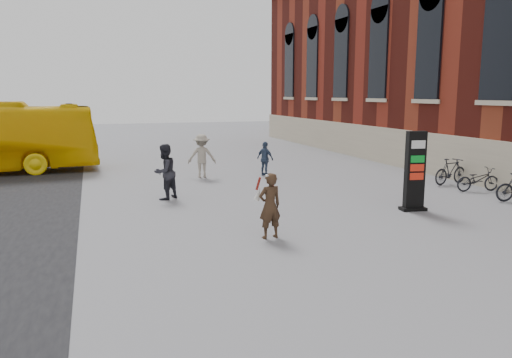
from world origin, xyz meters
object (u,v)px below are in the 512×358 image
object	(u,v)px
woman	(270,205)
pedestrian_c	(265,159)
info_pylon	(415,171)
pedestrian_a	(165,172)
pedestrian_b	(202,156)
bike_6	(478,179)
bike_7	(451,171)

from	to	relation	value
woman	pedestrian_c	size ratio (longest dim) A/B	1.10
info_pylon	woman	xyz separation A→B (m)	(-5.11, -1.40, -0.37)
info_pylon	pedestrian_a	bearing A→B (deg)	158.66
woman	pedestrian_a	bearing A→B (deg)	-80.18
woman	pedestrian_c	world-z (taller)	woman
woman	pedestrian_c	bearing A→B (deg)	-117.09
woman	pedestrian_b	distance (m)	9.30
pedestrian_b	bike_6	bearing A→B (deg)	156.74
woman	bike_6	size ratio (longest dim) A/B	0.98
pedestrian_a	bike_7	distance (m)	10.94
woman	bike_6	xyz separation A→B (m)	(9.14, 3.22, -0.40)
info_pylon	woman	distance (m)	5.31
pedestrian_b	bike_7	world-z (taller)	pedestrian_b
info_pylon	pedestrian_b	xyz separation A→B (m)	(-4.79, 7.89, -0.29)
woman	pedestrian_b	bearing A→B (deg)	-100.46
info_pylon	pedestrian_c	size ratio (longest dim) A/B	1.63
info_pylon	pedestrian_a	size ratio (longest dim) A/B	1.30
pedestrian_b	bike_6	size ratio (longest dim) A/B	1.11
pedestrian_b	bike_7	bearing A→B (deg)	163.65
bike_6	pedestrian_b	bearing A→B (deg)	63.36
info_pylon	bike_6	world-z (taller)	info_pylon
info_pylon	pedestrian_b	size ratio (longest dim) A/B	1.32
info_pylon	pedestrian_b	bearing A→B (deg)	129.82
bike_6	bike_7	world-z (taller)	bike_7
woman	pedestrian_c	distance (m)	9.39
pedestrian_c	bike_6	size ratio (longest dim) A/B	0.90
woman	pedestrian_a	xyz separation A→B (m)	(-1.77, 5.36, 0.10)
pedestrian_a	pedestrian_b	world-z (taller)	pedestrian_a
info_pylon	bike_6	distance (m)	4.49
info_pylon	woman	world-z (taller)	info_pylon
info_pylon	pedestrian_c	bearing A→B (deg)	114.30
pedestrian_a	bike_7	world-z (taller)	pedestrian_a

